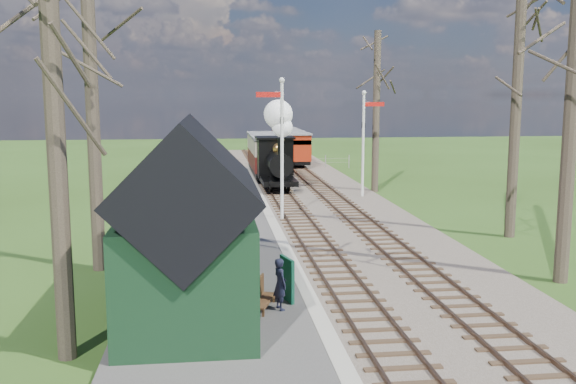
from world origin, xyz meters
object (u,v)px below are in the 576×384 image
at_px(red_carriage_b, 286,142).
at_px(sign_board, 287,279).
at_px(semaphore_far, 365,136).
at_px(red_carriage_a, 294,148).
at_px(bench, 260,295).
at_px(semaphore_near, 280,139).
at_px(person, 280,284).
at_px(locomotive, 277,152).
at_px(coach, 268,153).
at_px(station_shed, 188,230).

relative_size(red_carriage_b, sign_board, 4.41).
relative_size(semaphore_far, red_carriage_a, 1.14).
xyz_separation_m(red_carriage_b, bench, (-5.18, -38.79, -0.93)).
bearing_deg(semaphore_near, person, -96.22).
bearing_deg(bench, semaphore_near, 81.36).
relative_size(semaphore_far, bench, 4.26).
height_order(locomotive, person, locomotive).
bearing_deg(semaphore_near, red_carriage_b, 82.85).
distance_m(red_carriage_b, bench, 39.14).
distance_m(coach, sign_board, 26.35).
xyz_separation_m(semaphore_far, locomotive, (-4.39, 2.85, -1.05)).
bearing_deg(semaphore_far, red_carriage_b, 94.86).
height_order(station_shed, person, station_shed).
bearing_deg(locomotive, person, -95.65).
bearing_deg(red_carriage_b, semaphore_far, -85.14).
height_order(station_shed, semaphore_near, semaphore_near).
relative_size(locomotive, person, 3.85).
xyz_separation_m(bench, person, (0.50, -0.10, 0.31)).
bearing_deg(semaphore_far, sign_board, -109.64).
height_order(locomotive, red_carriage_a, locomotive).
xyz_separation_m(sign_board, bench, (-0.76, -0.57, -0.23)).
bearing_deg(bench, locomotive, 82.95).
bearing_deg(semaphore_near, coach, 87.05).
relative_size(station_shed, person, 4.82).
distance_m(locomotive, coach, 6.10).
bearing_deg(semaphore_far, semaphore_near, -130.60).
relative_size(sign_board, person, 0.87).
distance_m(semaphore_near, sign_board, 11.75).
distance_m(semaphore_far, coach, 10.08).
relative_size(semaphore_far, sign_board, 5.01).
relative_size(station_shed, coach, 0.78).
bearing_deg(station_shed, bench, 2.71).
relative_size(locomotive, coach, 0.63).
distance_m(locomotive, person, 21.03).
bearing_deg(coach, red_carriage_b, 77.72).
distance_m(semaphore_near, coach, 15.07).
bearing_deg(red_carriage_a, sign_board, -97.69).
xyz_separation_m(red_carriage_a, person, (-4.68, -33.39, -0.63)).
xyz_separation_m(station_shed, coach, (4.30, 26.92, -0.59)).
height_order(station_shed, semaphore_far, semaphore_far).
height_order(bench, person, person).
xyz_separation_m(red_carriage_b, person, (-4.68, -38.89, -0.63)).
bearing_deg(semaphore_near, locomotive, 85.11).
bearing_deg(coach, red_carriage_a, 68.03).
xyz_separation_m(semaphore_far, coach, (-4.37, 8.92, -1.67)).
relative_size(semaphore_near, person, 4.76).
bearing_deg(coach, sign_board, -93.96).
bearing_deg(locomotive, sign_board, -95.11).
distance_m(sign_board, bench, 0.98).
bearing_deg(semaphore_far, locomotive, 146.98).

